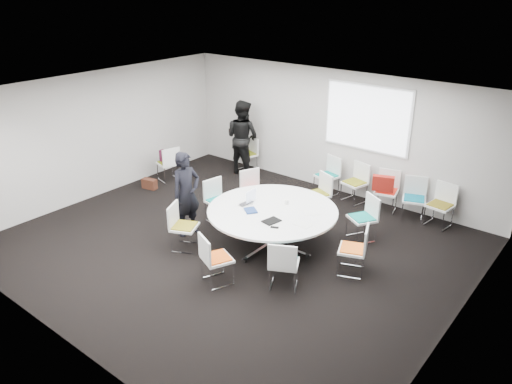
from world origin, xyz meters
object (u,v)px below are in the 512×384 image
Objects in this scene: chair_ring_b at (362,226)px; laptop at (248,204)px; chair_back_c at (386,199)px; chair_back_d at (413,207)px; chair_ring_a at (352,258)px; cup at (287,202)px; brown_bag at (149,184)px; chair_ring_h at (284,273)px; chair_spare_left at (169,170)px; chair_ring_f at (184,235)px; chair_ring_g at (217,268)px; chair_ring_e at (219,209)px; chair_ring_c at (317,202)px; chair_back_a at (327,183)px; chair_person_back at (247,161)px; chair_ring_d at (254,198)px; maroon_bag at (167,156)px; person_back at (242,137)px; person_main at (186,194)px; chair_back_e at (439,213)px; chair_back_b at (354,190)px; conference_table at (272,218)px.

chair_ring_b reaches higher than laptop.
chair_back_c is (-0.21, 1.48, 0.00)m from chair_ring_b.
chair_ring_a is at bearing 69.88° from chair_back_d.
cup reaches higher than brown_bag.
chair_spare_left is at bearing 130.43° from chair_ring_h.
chair_ring_f and chair_ring_g have the same top height.
chair_ring_e is 1.00× the size of chair_back_d.
chair_ring_c is 1.00× the size of chair_ring_e.
chair_ring_c is 3.94m from chair_spare_left.
chair_back_a is at bearing 8.28° from laptop.
chair_person_back reaches higher than cup.
cup is (0.51, -2.34, 0.50)m from chair_back_a.
chair_ring_e is 1.00× the size of chair_ring_f.
maroon_bag is (-2.73, 0.04, 0.34)m from chair_ring_d.
chair_ring_c is at bearing 25.36° from chair_ring_a.
chair_ring_h is 1.00× the size of chair_person_back.
brown_bag is (-2.69, -0.62, -0.16)m from chair_ring_d.
chair_spare_left is 0.34m from maroon_bag.
brown_bag is at bearing 177.74° from chair_ring_g.
chair_ring_g is (1.23, -0.46, 0.00)m from chair_ring_f.
chair_ring_g is 1.00× the size of chair_back_a.
person_back is at bearing 143.16° from cup.
maroon_bag is at bearing 41.95° from chair_back_a.
chair_ring_e is 0.53× the size of person_main.
chair_ring_b and chair_back_a have the same top height.
chair_person_back reaches higher than laptop.
chair_ring_e is at bearing 33.91° from chair_back_c.
chair_back_c is 1.00× the size of chair_back_e.
brown_bag is (-4.16, -2.37, -0.16)m from chair_back_b.
chair_ring_b is 1.00× the size of chair_back_b.
chair_back_d is at bearing -27.78° from laptop.
chair_spare_left is at bearing -99.57° from chair_ring_e.
chair_ring_g is 0.47× the size of person_back.
chair_spare_left is at bearing 75.84° from chair_person_back.
chair_ring_g and chair_back_c have the same top height.
chair_ring_d and chair_back_e have the same top height.
person_main is at bearing 87.52° from chair_back_a.
laptop is at bearing 147.74° from chair_person_back.
cup is (2.92, -2.36, 0.50)m from chair_person_back.
chair_ring_c reaches higher than cup.
chair_ring_g is (1.26, -2.54, 0.00)m from chair_ring_d.
chair_ring_f and chair_back_d have the same top height.
chair_ring_e is 0.95m from person_main.
chair_back_b is at bearing -162.57° from chair_back_a.
chair_spare_left is at bearing 6.34° from chair_back_c.
conference_table is at bearing -14.21° from maroon_bag.
cup is at bearing 109.51° from chair_ring_e.
maroon_bag is (-3.46, 1.12, -0.12)m from laptop.
chair_back_b is at bearing -12.88° from chair_back_c.
chair_back_e is at bearing 87.54° from chair_ring_g.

